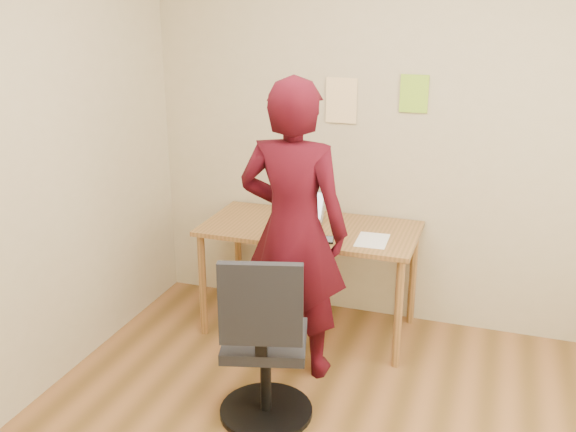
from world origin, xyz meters
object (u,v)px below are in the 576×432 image
(phone, at_px, (329,240))
(desk, at_px, (310,239))
(office_chair, at_px, (264,352))
(person, at_px, (293,231))
(laptop, at_px, (299,216))

(phone, bearing_deg, desk, 118.58)
(desk, height_order, phone, phone)
(office_chair, xyz_separation_m, person, (-0.03, 0.57, 0.47))
(desk, relative_size, person, 0.79)
(desk, height_order, person, person)
(laptop, distance_m, phone, 0.38)
(laptop, bearing_deg, phone, -28.55)
(phone, relative_size, office_chair, 0.14)
(office_chair, relative_size, person, 0.55)
(phone, xyz_separation_m, office_chair, (-0.10, -0.86, -0.33))
(phone, bearing_deg, person, -127.83)
(desk, bearing_deg, laptop, 154.04)
(desk, distance_m, office_chair, 1.10)
(desk, distance_m, person, 0.55)
(desk, xyz_separation_m, phone, (0.18, -0.21, 0.09))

